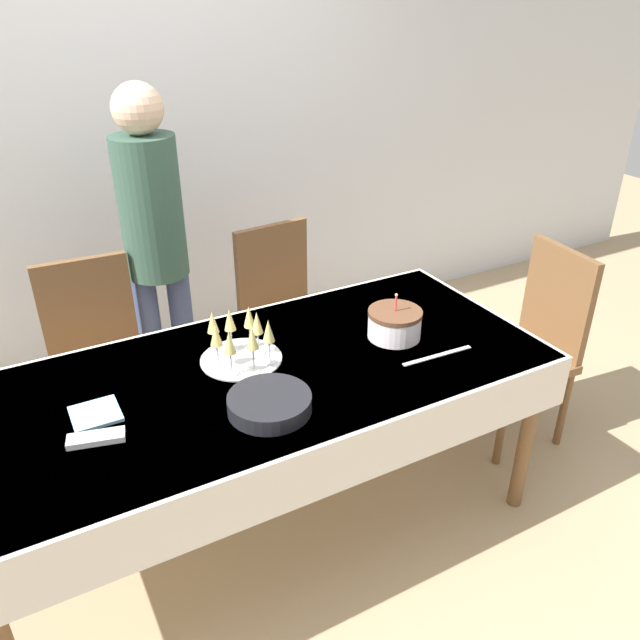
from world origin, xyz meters
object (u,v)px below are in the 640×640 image
Objects in this scene: dining_chair_right_end at (533,338)px; plate_stack_main at (270,403)px; dining_chair_far_left at (99,357)px; dining_chair_far_right at (284,312)px; birthday_cake at (395,324)px; champagne_tray at (240,338)px; person_standing at (154,234)px.

plate_stack_main is (-1.45, -0.22, 0.27)m from dining_chair_right_end.
dining_chair_far_left and dining_chair_right_end have the same top height.
dining_chair_right_end reaches higher than plate_stack_main.
birthday_cake is at bearing -83.38° from dining_chair_far_right.
dining_chair_right_end is at bearing -4.45° from champagne_tray.
plate_stack_main is at bearing -88.61° from person_standing.
dining_chair_far_left is at bearing 179.98° from dining_chair_far_right.
birthday_cake is at bearing -55.49° from person_standing.
champagne_tray is (-0.50, -0.69, 0.33)m from dining_chair_far_right.
plate_stack_main is at bearing -117.79° from dining_chair_far_right.
dining_chair_right_end reaches higher than birthday_cake.
champagne_tray is at bearing -126.03° from dining_chair_far_right.
birthday_cake is 0.67m from plate_stack_main.
dining_chair_far_right reaches higher than champagne_tray.
person_standing reaches higher than champagne_tray.
person_standing is at bearing 124.51° from birthday_cake.
dining_chair_far_left is 1.12m from plate_stack_main.
plate_stack_main is at bearing -96.33° from champagne_tray.
plate_stack_main is at bearing -171.29° from dining_chair_right_end.
dining_chair_far_right is 4.49× the size of birthday_cake.
dining_chair_far_left is 4.49× the size of birthday_cake.
person_standing reaches higher than plate_stack_main.
dining_chair_right_end reaches higher than champagne_tray.
dining_chair_far_right is 0.87m from birthday_cake.
person_standing is at bearing 165.34° from dining_chair_far_right.
dining_chair_far_left is at bearing 110.36° from plate_stack_main.
dining_chair_far_right is 1.18m from plate_stack_main.
dining_chair_far_left is at bearing 156.37° from dining_chair_right_end.
champagne_tray is at bearing -58.91° from dining_chair_far_left.
dining_chair_far_right is at bearing 53.97° from champagne_tray.
dining_chair_far_right is 0.91m from champagne_tray.
dining_chair_far_left is 3.45× the size of plate_stack_main.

